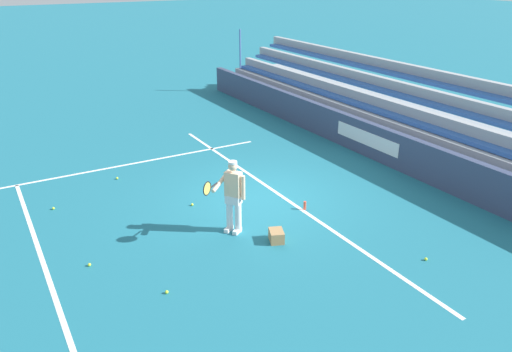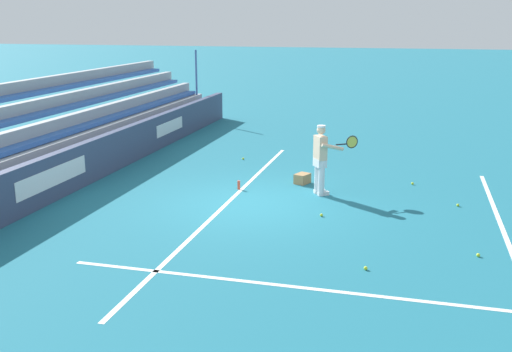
# 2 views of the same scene
# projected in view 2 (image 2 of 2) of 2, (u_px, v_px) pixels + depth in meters

# --- Properties ---
(ground_plane) EXTENTS (160.00, 160.00, 0.00)m
(ground_plane) POSITION_uv_depth(u_px,v_px,m) (249.00, 204.00, 13.93)
(ground_plane) COLOR #1E6B7F
(court_baseline_white) EXTENTS (12.00, 0.10, 0.01)m
(court_baseline_white) POSITION_uv_depth(u_px,v_px,m) (228.00, 202.00, 14.05)
(court_baseline_white) COLOR white
(court_baseline_white) RESTS_ON ground
(court_sideline_white) EXTENTS (0.10, 12.00, 0.01)m
(court_sideline_white) POSITION_uv_depth(u_px,v_px,m) (429.00, 302.00, 9.09)
(court_sideline_white) COLOR white
(court_sideline_white) RESTS_ON ground
(court_service_line_white) EXTENTS (8.22, 0.10, 0.01)m
(court_service_line_white) POSITION_uv_depth(u_px,v_px,m) (501.00, 224.00, 12.56)
(court_service_line_white) COLOR white
(court_service_line_white) RESTS_ON ground
(back_wall_sponsor_board) EXTENTS (23.60, 0.25, 1.10)m
(back_wall_sponsor_board) POSITION_uv_depth(u_px,v_px,m) (72.00, 169.00, 14.93)
(back_wall_sponsor_board) COLOR #384260
(back_wall_sponsor_board) RESTS_ON ground
(bleacher_stand) EXTENTS (22.42, 2.40, 2.95)m
(bleacher_stand) POSITION_uv_depth(u_px,v_px,m) (8.00, 158.00, 15.33)
(bleacher_stand) COLOR #9EA3A8
(bleacher_stand) RESTS_ON ground
(tennis_player) EXTENTS (0.60, 1.06, 1.71)m
(tennis_player) POSITION_uv_depth(u_px,v_px,m) (321.00, 159.00, 14.48)
(tennis_player) COLOR silver
(tennis_player) RESTS_ON ground
(ball_box_cardboard) EXTENTS (0.48, 0.43, 0.26)m
(ball_box_cardboard) POSITION_uv_depth(u_px,v_px,m) (302.00, 179.00, 15.65)
(ball_box_cardboard) COLOR #A87F51
(ball_box_cardboard) RESTS_ON ground
(tennis_ball_stray_back) EXTENTS (0.07, 0.07, 0.07)m
(tennis_ball_stray_back) POSITION_uv_depth(u_px,v_px,m) (243.00, 159.00, 18.32)
(tennis_ball_stray_back) COLOR #CCE533
(tennis_ball_stray_back) RESTS_ON ground
(tennis_ball_midcourt) EXTENTS (0.07, 0.07, 0.07)m
(tennis_ball_midcourt) POSITION_uv_depth(u_px,v_px,m) (366.00, 268.00, 10.25)
(tennis_ball_midcourt) COLOR #CCE533
(tennis_ball_midcourt) RESTS_ON ground
(tennis_ball_by_box) EXTENTS (0.07, 0.07, 0.07)m
(tennis_ball_by_box) POSITION_uv_depth(u_px,v_px,m) (321.00, 215.00, 13.04)
(tennis_ball_by_box) COLOR #CCE533
(tennis_ball_by_box) RESTS_ON ground
(tennis_ball_near_player) EXTENTS (0.07, 0.07, 0.07)m
(tennis_ball_near_player) POSITION_uv_depth(u_px,v_px,m) (458.00, 205.00, 13.73)
(tennis_ball_near_player) COLOR #CCE533
(tennis_ball_near_player) RESTS_ON ground
(tennis_ball_far_left) EXTENTS (0.07, 0.07, 0.07)m
(tennis_ball_far_left) POSITION_uv_depth(u_px,v_px,m) (478.00, 255.00, 10.82)
(tennis_ball_far_left) COLOR #CCE533
(tennis_ball_far_left) RESTS_ON ground
(tennis_ball_on_baseline) EXTENTS (0.07, 0.07, 0.07)m
(tennis_ball_on_baseline) POSITION_uv_depth(u_px,v_px,m) (413.00, 183.00, 15.55)
(tennis_ball_on_baseline) COLOR #CCE533
(tennis_ball_on_baseline) RESTS_ON ground
(water_bottle) EXTENTS (0.07, 0.07, 0.22)m
(water_bottle) POSITION_uv_depth(u_px,v_px,m) (239.00, 185.00, 15.11)
(water_bottle) COLOR #EA4C33
(water_bottle) RESTS_ON ground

